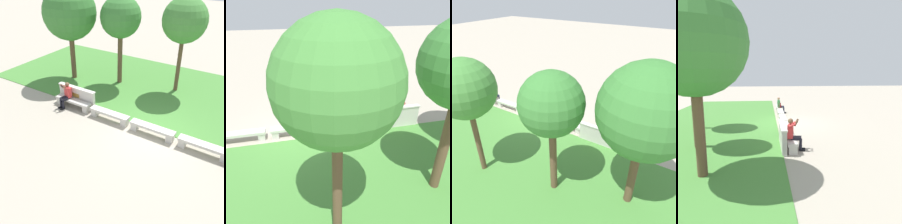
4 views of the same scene
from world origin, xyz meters
The scene contains 11 objects.
ground_plane centered at (0.00, 0.00, 0.00)m, with size 80.00×80.00×0.00m, color #A89E8C.
grass_strip centered at (0.00, 4.38, 0.01)m, with size 22.94×8.00×0.03m, color #478438.
bench_main centered at (-4.45, 0.00, 0.30)m, with size 2.04×0.40×0.45m.
bench_near centered at (-2.23, 0.00, 0.30)m, with size 2.04×0.40×0.45m.
bench_mid centered at (0.00, 0.00, 0.30)m, with size 2.04×0.40×0.45m.
bench_far centered at (2.23, 0.00, 0.30)m, with size 2.04×0.40×0.45m.
backrest_wall_with_plaque centered at (-4.45, 0.34, 0.52)m, with size 2.25×0.24×1.01m.
person_photographer centered at (-4.81, -0.08, 0.74)m, with size 0.53×0.77×1.32m.
tree_behind_wall centered at (-4.05, 3.93, 3.84)m, with size 2.27×2.27×5.02m.
tree_left_background centered at (-0.74, 4.74, 3.92)m, with size 2.33×2.33×5.12m.
tree_right_background centered at (-6.85, 2.97, 3.96)m, with size 3.09×3.09×5.53m.
Camera 1 is at (3.58, -8.79, 6.88)m, focal length 42.00 mm.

